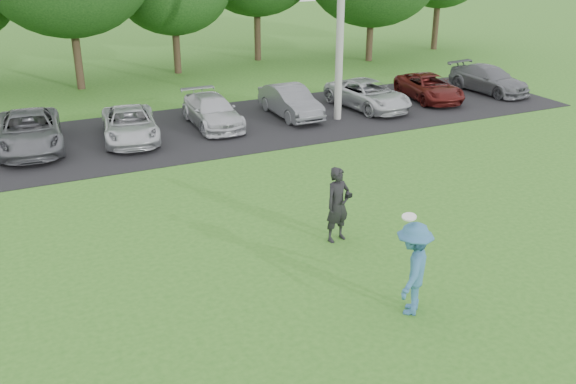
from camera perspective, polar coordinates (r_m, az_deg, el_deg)
name	(u,v)px	position (r m, az deg, el deg)	size (l,w,h in m)	color
ground	(366,318)	(12.63, 6.91, -11.04)	(100.00, 100.00, 0.00)	#316C1E
parking_lot	(176,133)	(23.60, -9.93, 5.16)	(32.00, 6.50, 0.03)	black
frisbee_player	(413,269)	(12.48, 11.03, -6.70)	(1.36, 1.35, 2.07)	teal
camera_bystander	(338,205)	(15.07, 4.45, -1.12)	(0.74, 0.57, 1.83)	black
parked_cars	(193,115)	(23.72, -8.42, 6.80)	(30.60, 4.78, 1.22)	silver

